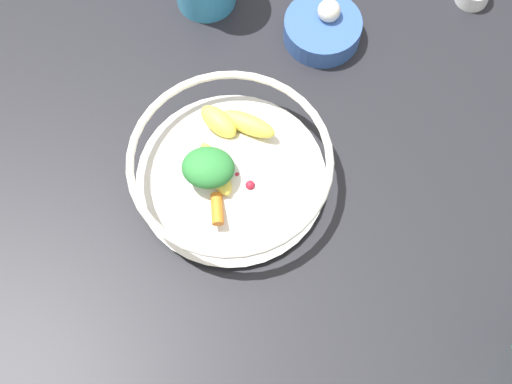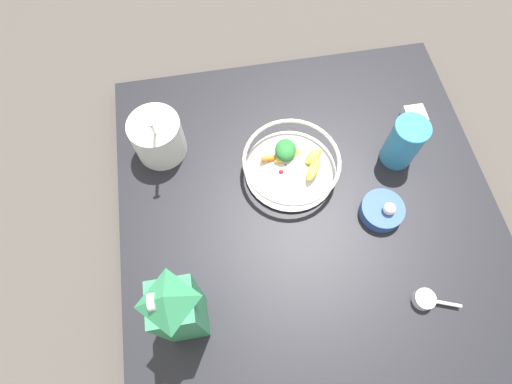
{
  "view_description": "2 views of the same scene",
  "coord_description": "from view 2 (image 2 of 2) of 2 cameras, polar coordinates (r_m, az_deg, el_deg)",
  "views": [
    {
      "loc": [
        -0.13,
        -0.4,
        0.87
      ],
      "look_at": [
        -0.08,
        -0.09,
        0.14
      ],
      "focal_mm": 50.0,
      "sensor_mm": 36.0,
      "label": 1
    },
    {
      "loc": [
        0.36,
        -0.2,
        0.98
      ],
      "look_at": [
        -0.02,
        -0.13,
        0.13
      ],
      "focal_mm": 28.0,
      "sensor_mm": 36.0,
      "label": 2
    }
  ],
  "objects": [
    {
      "name": "measuring_scoop",
      "position": [
        1.01,
        23.03,
        -13.96
      ],
      "size": [
        0.06,
        0.1,
        0.03
      ],
      "color": "white",
      "rests_on": "countertop"
    },
    {
      "name": "fruit_bowl",
      "position": [
        1.02,
        5.07,
        4.01
      ],
      "size": [
        0.25,
        0.25,
        0.08
      ],
      "color": "silver",
      "rests_on": "countertop"
    },
    {
      "name": "spice_jar",
      "position": [
        1.21,
        21.65,
        10.0
      ],
      "size": [
        0.06,
        0.06,
        0.03
      ],
      "color": "silver",
      "rests_on": "countertop"
    },
    {
      "name": "milk_carton",
      "position": [
        0.81,
        -10.97,
        -16.24
      ],
      "size": [
        0.08,
        0.08,
        0.29
      ],
      "color": "#338C59",
      "rests_on": "countertop"
    },
    {
      "name": "ground_plane",
      "position": [
        1.06,
        7.16,
        -2.87
      ],
      "size": [
        6.0,
        6.0,
        0.0
      ],
      "primitive_type": "plane",
      "color": "#4C4742"
    },
    {
      "name": "drinking_cup",
      "position": [
        1.07,
        20.42,
        6.72
      ],
      "size": [
        0.09,
        0.09,
        0.14
      ],
      "color": "#3893C6",
      "rests_on": "countertop"
    },
    {
      "name": "yogurt_tub",
      "position": [
        1.06,
        -13.9,
        7.76
      ],
      "size": [
        0.14,
        0.13,
        0.22
      ],
      "color": "white",
      "rests_on": "countertop"
    },
    {
      "name": "garlic_bowl",
      "position": [
        1.03,
        17.59,
        -2.53
      ],
      "size": [
        0.11,
        0.11,
        0.06
      ],
      "color": "#3356A3",
      "rests_on": "countertop"
    },
    {
      "name": "countertop",
      "position": [
        1.04,
        7.31,
        -2.39
      ],
      "size": [
        0.95,
        0.95,
        0.05
      ],
      "color": "black",
      "rests_on": "ground_plane"
    }
  ]
}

